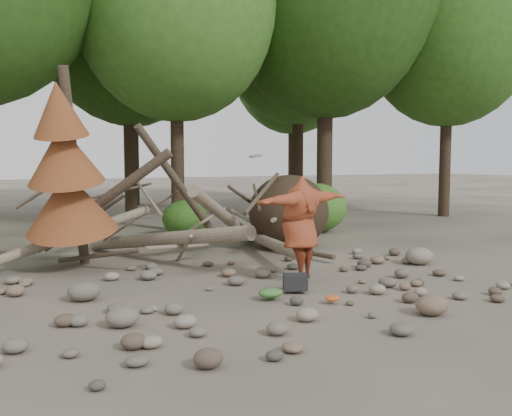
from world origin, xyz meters
name	(u,v)px	position (x,y,z in m)	size (l,w,h in m)	color
ground	(271,293)	(0.00, 0.00, 0.00)	(120.00, 120.00, 0.00)	#514C44
deadfall_pile	(270,214)	(2.02, 4.24, 0.95)	(8.55, 5.24, 3.30)	#332619
dead_conifer	(66,173)	(-3.12, 3.37, 2.11)	(2.06, 2.16, 4.35)	#4C3F30
bush_mid	(185,218)	(0.80, 7.80, 0.56)	(1.40, 1.40, 1.12)	#34681E
bush_right	(316,208)	(5.00, 7.00, 0.80)	(2.00, 2.00, 1.60)	#417B26
frisbee_thrower	(300,227)	(0.90, 0.58, 1.08)	(2.55, 1.43, 2.41)	brown
backpack	(295,285)	(0.39, -0.19, 0.14)	(0.43, 0.29, 0.29)	black
cloth_green	(271,296)	(-0.24, -0.49, 0.08)	(0.43, 0.36, 0.16)	#3A712D
cloth_orange	(332,301)	(0.58, -1.13, 0.05)	(0.26, 0.22, 0.10)	#C25121
boulder_front_left	(122,317)	(-2.85, -1.00, 0.15)	(0.49, 0.44, 0.29)	#6E655C
boulder_front_right	(432,305)	(1.63, -2.33, 0.16)	(0.52, 0.47, 0.31)	brown
boulder_mid_right	(419,256)	(4.26, 1.08, 0.20)	(0.65, 0.59, 0.39)	gray
boulder_mid_left	(84,291)	(-3.15, 0.79, 0.17)	(0.55, 0.50, 0.33)	#675F57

